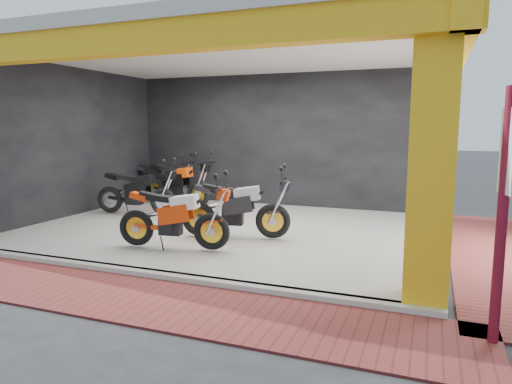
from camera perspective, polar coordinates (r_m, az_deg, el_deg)
ground at (r=7.66m, az=-9.20°, el=-8.15°), size 80.00×80.00×0.00m
showroom_floor at (r=9.37m, az=-3.02°, el=-4.74°), size 8.00×6.00×0.10m
showroom_ceiling at (r=9.26m, az=-3.19°, el=17.21°), size 8.40×6.40×0.20m
back_wall at (r=12.04m, az=2.99°, el=6.26°), size 8.20×0.20×3.50m
left_wall at (r=11.46m, az=-22.25°, el=5.59°), size 0.20×6.20×3.50m
corner_column at (r=5.60m, az=21.13°, el=3.66°), size 0.50×0.50×3.50m
header_beam_front at (r=6.63m, az=-14.45°, el=18.01°), size 8.40×0.30×0.40m
header_beam_right at (r=8.42m, az=23.51°, el=15.42°), size 0.30×6.40×0.40m
floor_kerb at (r=6.83m, az=-13.58°, el=-9.87°), size 8.00×0.20×0.10m
paver_front at (r=6.25m, az=-17.72°, el=-12.07°), size 9.00×1.40×0.03m
paver_right at (r=8.67m, az=27.60°, el=-6.98°), size 1.40×7.00×0.03m
signpost at (r=4.91m, az=28.48°, el=-1.74°), size 0.10×0.35×2.51m
moto_hero at (r=7.50m, az=-5.60°, el=-2.70°), size 2.16×1.08×1.26m
moto_row_a at (r=8.24m, az=2.14°, el=-1.53°), size 2.26×1.24×1.31m
moto_row_b at (r=10.63m, az=-11.58°, el=0.41°), size 2.18×1.04×1.28m
moto_row_c at (r=11.58m, az=-7.23°, el=1.37°), size 2.36×1.20×1.38m
moto_row_d at (r=12.64m, az=-9.25°, el=1.67°), size 2.12×0.85×1.28m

